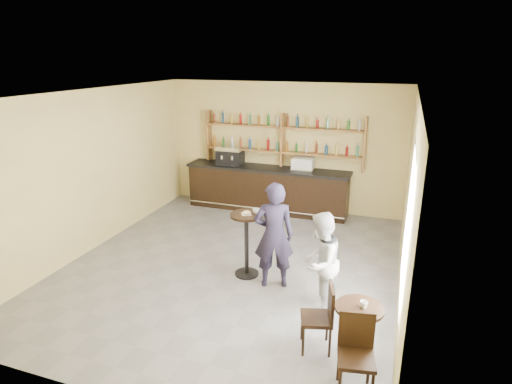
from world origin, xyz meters
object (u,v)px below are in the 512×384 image
(espresso_machine, at_px, (230,155))
(chair_south, at_px, (356,358))
(chair_west, at_px, (316,318))
(pastry_case, at_px, (303,164))
(patron_second, at_px, (320,262))
(man_main, at_px, (274,235))
(cafe_table, at_px, (357,333))
(pedestal_table, at_px, (247,245))
(bar_counter, at_px, (267,189))

(espresso_machine, height_order, chair_south, espresso_machine)
(espresso_machine, height_order, chair_west, espresso_machine)
(pastry_case, distance_m, chair_west, 5.24)
(chair_south, height_order, patron_second, patron_second)
(pastry_case, xyz_separation_m, chair_south, (1.97, -5.64, -0.80))
(chair_west, relative_size, chair_south, 0.97)
(man_main, height_order, cafe_table, man_main)
(espresso_machine, bearing_deg, pastry_case, -0.68)
(espresso_machine, distance_m, cafe_table, 6.41)
(pastry_case, xyz_separation_m, pedestal_table, (-0.22, -3.37, -0.70))
(chair_west, bearing_deg, bar_counter, -171.24)
(bar_counter, relative_size, patron_second, 2.61)
(man_main, relative_size, chair_south, 1.91)
(pedestal_table, height_order, chair_west, pedestal_table)
(cafe_table, bearing_deg, espresso_machine, 127.29)
(pedestal_table, bearing_deg, pastry_case, 86.25)
(chair_west, xyz_separation_m, chair_south, (0.60, -0.65, 0.01))
(chair_west, height_order, patron_second, patron_second)
(espresso_machine, xyz_separation_m, chair_west, (3.29, -4.99, -0.88))
(cafe_table, bearing_deg, pedestal_table, 142.12)
(man_main, height_order, patron_second, man_main)
(espresso_machine, height_order, cafe_table, espresso_machine)
(espresso_machine, xyz_separation_m, pastry_case, (1.92, 0.00, -0.07))
(chair_west, bearing_deg, chair_south, 26.87)
(bar_counter, bearing_deg, pastry_case, 0.00)
(chair_west, bearing_deg, man_main, -160.04)
(man_main, xyz_separation_m, patron_second, (0.88, -0.46, -0.13))
(pastry_case, relative_size, cafe_table, 0.67)
(bar_counter, relative_size, espresso_machine, 6.40)
(espresso_machine, height_order, pedestal_table, espresso_machine)
(bar_counter, xyz_separation_m, man_main, (1.25, -3.56, 0.37))
(espresso_machine, xyz_separation_m, cafe_table, (3.84, -5.04, -0.96))
(chair_south, bearing_deg, patron_second, 103.92)
(espresso_machine, bearing_deg, cafe_table, -53.39)
(pastry_case, bearing_deg, bar_counter, -171.72)
(chair_south, bearing_deg, man_main, 117.14)
(pedestal_table, distance_m, patron_second, 1.59)
(pedestal_table, bearing_deg, espresso_machine, 116.69)
(pastry_case, bearing_deg, chair_south, -62.45)
(patron_second, bearing_deg, chair_west, 20.63)
(chair_south, relative_size, patron_second, 0.61)
(pastry_case, distance_m, chair_south, 6.03)
(cafe_table, bearing_deg, chair_west, 174.81)
(cafe_table, height_order, chair_west, chair_west)
(pastry_case, relative_size, pedestal_table, 0.45)
(bar_counter, bearing_deg, pedestal_table, -78.42)
(bar_counter, bearing_deg, patron_second, -62.05)
(pedestal_table, relative_size, chair_south, 1.20)
(pastry_case, bearing_deg, cafe_table, -60.85)
(bar_counter, relative_size, pastry_case, 7.88)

